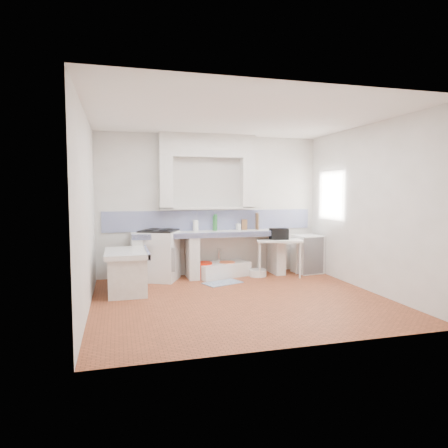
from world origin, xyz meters
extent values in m
plane|color=#9E4B2A|center=(0.00, 0.00, 0.00)|extent=(4.50, 4.50, 0.00)
plane|color=white|center=(0.00, 0.00, 2.80)|extent=(4.50, 4.50, 0.00)
plane|color=white|center=(0.00, 2.00, 1.40)|extent=(4.50, 0.00, 4.50)
plane|color=white|center=(0.00, -2.00, 1.40)|extent=(4.50, 0.00, 4.50)
plane|color=white|center=(-2.25, 0.00, 1.40)|extent=(0.00, 4.50, 4.50)
plane|color=white|center=(2.25, 0.00, 1.40)|extent=(0.00, 4.50, 4.50)
cube|color=white|center=(-0.10, 1.88, 2.58)|extent=(1.90, 0.25, 0.45)
cube|color=#331D10|center=(2.42, 1.20, 1.60)|extent=(0.35, 0.86, 1.06)
cube|color=white|center=(2.28, 1.20, 1.98)|extent=(0.01, 0.84, 0.24)
cube|color=white|center=(-0.10, 1.70, 0.86)|extent=(3.00, 0.60, 0.08)
cube|color=navy|center=(-0.10, 1.42, 0.86)|extent=(3.00, 0.04, 0.10)
cube|color=white|center=(-1.50, 1.70, 0.41)|extent=(0.20, 0.55, 0.82)
cube|color=white|center=(-0.45, 1.70, 0.41)|extent=(0.20, 0.55, 0.82)
cube|color=white|center=(1.30, 1.70, 0.41)|extent=(0.20, 0.55, 0.82)
cube|color=white|center=(-1.70, 0.90, 0.66)|extent=(0.70, 1.10, 0.08)
cube|color=white|center=(-1.70, 0.90, 0.31)|extent=(0.60, 1.00, 0.62)
cube|color=navy|center=(-1.37, 0.90, 0.66)|extent=(0.04, 1.10, 0.10)
cube|color=navy|center=(0.00, 1.99, 1.10)|extent=(4.27, 0.03, 0.40)
cube|color=white|center=(-1.09, 1.67, 0.46)|extent=(0.86, 0.85, 0.93)
cube|color=white|center=(0.14, 1.71, 0.13)|extent=(1.18, 0.86, 0.25)
cube|color=white|center=(1.25, 1.43, 0.37)|extent=(0.98, 0.71, 0.04)
cube|color=white|center=(1.95, 1.58, 0.39)|extent=(0.58, 0.58, 0.78)
cylinder|color=red|center=(-0.25, 1.59, 0.16)|extent=(0.45, 0.45, 0.32)
cylinder|color=orange|center=(0.23, 1.64, 0.15)|extent=(0.38, 0.38, 0.29)
cylinder|color=#0A1FB5|center=(0.49, 1.70, 0.13)|extent=(0.33, 0.33, 0.27)
cylinder|color=white|center=(0.83, 1.52, 0.07)|extent=(0.44, 0.44, 0.13)
cylinder|color=silver|center=(-0.03, 1.85, 0.15)|extent=(0.10, 0.10, 0.29)
cylinder|color=silver|center=(0.23, 1.83, 0.15)|extent=(0.08, 0.08, 0.29)
cube|color=black|center=(1.25, 1.45, 0.84)|extent=(0.37, 0.24, 0.22)
cylinder|color=#25692F|center=(0.03, 1.85, 1.05)|extent=(0.08, 0.08, 0.29)
cylinder|color=#25692F|center=(0.05, 1.84, 1.06)|extent=(0.09, 0.09, 0.33)
cube|color=brown|center=(0.66, 1.85, 1.01)|extent=(0.11, 0.09, 0.21)
cube|color=brown|center=(0.93, 1.85, 1.07)|extent=(0.06, 0.25, 0.34)
cylinder|color=white|center=(-0.35, 1.85, 1.01)|extent=(0.14, 0.14, 0.21)
imported|color=white|center=(0.53, 1.85, 0.99)|extent=(0.11, 0.11, 0.18)
cube|color=#3C5886|center=(0.00, 1.12, 0.01)|extent=(0.78, 0.61, 0.01)
camera|label=1|loc=(-1.82, -5.79, 1.67)|focal=31.72mm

